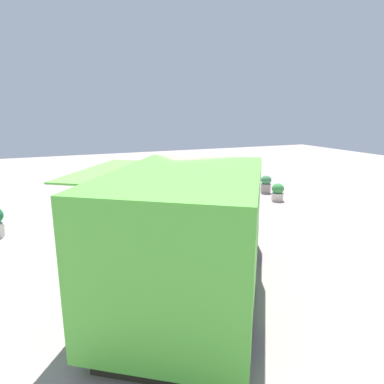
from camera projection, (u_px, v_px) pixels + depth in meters
The scene contains 6 objects.
ground_plane at pixel (205, 246), 8.71m from camera, with size 40.00×40.00×0.00m, color #A2908B.
food_truck at pixel (195, 232), 6.33m from camera, with size 4.94×5.65×2.45m.
person_customer at pixel (231, 212), 10.58m from camera, with size 0.72×0.74×0.83m.
planter_flowering_near at pixel (266, 184), 14.25m from camera, with size 0.43×0.43×0.73m.
planter_flowering_side at pixel (278, 192), 13.03m from camera, with size 0.47×0.47×0.67m.
trash_bin at pixel (120, 195), 12.10m from camera, with size 0.41×0.41×0.91m.
Camera 1 is at (3.47, 7.38, 3.39)m, focal length 32.05 mm.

